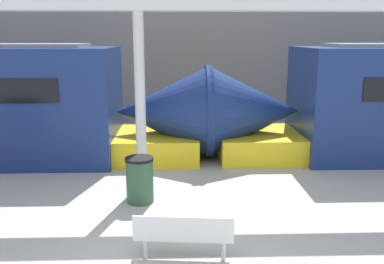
% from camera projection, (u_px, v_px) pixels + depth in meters
% --- Properties ---
extents(station_wall, '(56.00, 0.20, 5.00)m').
position_uv_depth(station_wall, '(176.00, 60.00, 16.71)').
color(station_wall, gray).
rests_on(station_wall, ground_plane).
extents(bench_near, '(1.55, 0.58, 0.79)m').
position_uv_depth(bench_near, '(184.00, 233.00, 6.48)').
color(bench_near, silver).
rests_on(bench_near, ground_plane).
extents(trash_bin, '(0.59, 0.59, 0.96)m').
position_uv_depth(trash_bin, '(140.00, 180.00, 8.87)').
color(trash_bin, '#2D5138').
rests_on(trash_bin, ground_plane).
extents(support_column_near, '(0.23, 0.23, 3.91)m').
position_uv_depth(support_column_near, '(140.00, 103.00, 9.40)').
color(support_column_near, silver).
rests_on(support_column_near, ground_plane).
extents(canopy_beam, '(28.00, 0.60, 0.28)m').
position_uv_depth(canopy_beam, '(138.00, 4.00, 8.94)').
color(canopy_beam, silver).
rests_on(canopy_beam, support_column_near).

